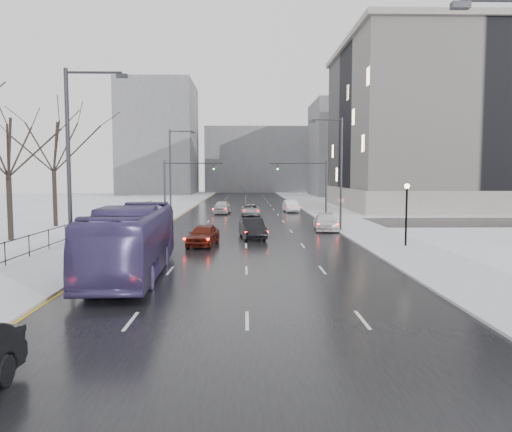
{
  "coord_description": "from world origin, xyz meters",
  "views": [
    {
      "loc": [
        -0.06,
        -3.84,
        5.08
      ],
      "look_at": [
        0.61,
        26.8,
        2.5
      ],
      "focal_mm": 35.0,
      "sensor_mm": 36.0,
      "label": 1
    }
  ],
  "objects": [
    {
      "name": "bldg_far_right",
      "position": [
        28.0,
        115.0,
        11.0
      ],
      "size": [
        24.0,
        20.0,
        22.0
      ],
      "primitive_type": "cube",
      "color": "slate",
      "rests_on": "ground"
    },
    {
      "name": "sidewalk_right",
      "position": [
        10.5,
        60.0,
        0.08
      ],
      "size": [
        5.0,
        150.0,
        0.16
      ],
      "primitive_type": "cube",
      "color": "silver",
      "rests_on": "ground"
    },
    {
      "name": "mast_signal_right",
      "position": [
        7.33,
        48.0,
        4.11
      ],
      "size": [
        6.1,
        0.33,
        6.5
      ],
      "color": "#2D2D33",
      "rests_on": "ground"
    },
    {
      "name": "civic_building",
      "position": [
        35.0,
        72.0,
        11.21
      ],
      "size": [
        41.0,
        31.0,
        24.8
      ],
      "color": "gray",
      "rests_on": "ground"
    },
    {
      "name": "tree_park_e",
      "position": [
        -18.2,
        44.0,
        0.0
      ],
      "size": [
        9.45,
        9.45,
        13.5
      ],
      "primitive_type": null,
      "color": "black",
      "rests_on": "ground"
    },
    {
      "name": "streetlight_l_near",
      "position": [
        -8.17,
        20.0,
        5.62
      ],
      "size": [
        2.95,
        0.25,
        10.0
      ],
      "color": "#2D2D33",
      "rests_on": "ground"
    },
    {
      "name": "cross_road",
      "position": [
        0.0,
        48.0,
        0.02
      ],
      "size": [
        130.0,
        10.0,
        0.04
      ],
      "primitive_type": "cube",
      "color": "black",
      "rests_on": "ground"
    },
    {
      "name": "sedan_center_far",
      "position": [
        -3.05,
        59.75,
        0.87
      ],
      "size": [
        2.4,
        5.04,
        1.66
      ],
      "primitive_type": "imported",
      "rotation": [
        0.0,
        0.0,
        -0.09
      ],
      "color": "#B9B9BE",
      "rests_on": "road"
    },
    {
      "name": "park_strip",
      "position": [
        -20.0,
        60.0,
        0.06
      ],
      "size": [
        14.0,
        150.0,
        0.12
      ],
      "primitive_type": "cube",
      "color": "white",
      "rests_on": "ground"
    },
    {
      "name": "lamppost_r_mid",
      "position": [
        11.0,
        30.0,
        2.94
      ],
      "size": [
        0.36,
        0.36,
        4.28
      ],
      "color": "black",
      "rests_on": "sidewalk_right"
    },
    {
      "name": "bus",
      "position": [
        -5.7,
        20.93,
        1.78
      ],
      "size": [
        3.53,
        12.63,
        3.48
      ],
      "primitive_type": "imported",
      "rotation": [
        0.0,
        0.0,
        0.05
      ],
      "color": "#463A71",
      "rests_on": "road"
    },
    {
      "name": "tree_park_d",
      "position": [
        -17.8,
        34.0,
        0.0
      ],
      "size": [
        8.75,
        8.75,
        12.5
      ],
      "primitive_type": null,
      "color": "black",
      "rests_on": "ground"
    },
    {
      "name": "no_uturn_sign",
      "position": [
        9.2,
        44.0,
        2.3
      ],
      "size": [
        0.6,
        0.06,
        2.7
      ],
      "color": "#2D2D33",
      "rests_on": "sidewalk_right"
    },
    {
      "name": "sedan_right_near",
      "position": [
        0.5,
        35.1,
        0.82
      ],
      "size": [
        2.27,
        4.91,
        1.56
      ],
      "primitive_type": "imported",
      "rotation": [
        0.0,
        0.0,
        0.13
      ],
      "color": "black",
      "rests_on": "road"
    },
    {
      "name": "sedan_right_distant",
      "position": [
        6.01,
        62.33,
        0.81
      ],
      "size": [
        1.98,
        4.8,
        1.55
      ],
      "primitive_type": "imported",
      "rotation": [
        0.0,
        0.0,
        0.07
      ],
      "color": "white",
      "rests_on": "road"
    },
    {
      "name": "sedan_right_cross",
      "position": [
        0.59,
        56.47,
        0.73
      ],
      "size": [
        2.38,
        5.01,
        1.38
      ],
      "primitive_type": "imported",
      "rotation": [
        0.0,
        0.0,
        0.02
      ],
      "color": "#949397",
      "rests_on": "road"
    },
    {
      "name": "bldg_far_left",
      "position": [
        -22.0,
        125.0,
        14.0
      ],
      "size": [
        18.0,
        22.0,
        28.0
      ],
      "primitive_type": "cube",
      "color": "slate",
      "rests_on": "ground"
    },
    {
      "name": "sidewalk_left",
      "position": [
        -10.5,
        60.0,
        0.08
      ],
      "size": [
        5.0,
        150.0,
        0.16
      ],
      "primitive_type": "cube",
      "color": "silver",
      "rests_on": "ground"
    },
    {
      "name": "mast_signal_left",
      "position": [
        -7.33,
        48.0,
        4.11
      ],
      "size": [
        6.1,
        0.33,
        6.5
      ],
      "color": "#2D2D33",
      "rests_on": "ground"
    },
    {
      "name": "road",
      "position": [
        0.0,
        60.0,
        0.02
      ],
      "size": [
        16.0,
        150.0,
        0.04
      ],
      "primitive_type": "cube",
      "color": "black",
      "rests_on": "ground"
    },
    {
      "name": "streetlight_r_mid",
      "position": [
        8.17,
        40.0,
        5.62
      ],
      "size": [
        2.95,
        0.25,
        10.0
      ],
      "color": "#2D2D33",
      "rests_on": "ground"
    },
    {
      "name": "sedan_right_far",
      "position": [
        7.2,
        40.64,
        0.78
      ],
      "size": [
        2.45,
        5.21,
        1.47
      ],
      "primitive_type": "imported",
      "rotation": [
        0.0,
        0.0,
        -0.08
      ],
      "color": "white",
      "rests_on": "road"
    },
    {
      "name": "iron_fence",
      "position": [
        -13.0,
        30.0,
        0.91
      ],
      "size": [
        0.06,
        70.0,
        1.3
      ],
      "color": "black",
      "rests_on": "sidewalk_left"
    },
    {
      "name": "streetlight_l_far",
      "position": [
        -8.17,
        52.0,
        5.62
      ],
      "size": [
        2.95,
        0.25,
        10.0
      ],
      "color": "#2D2D33",
      "rests_on": "ground"
    },
    {
      "name": "sedan_center_near",
      "position": [
        -3.03,
        31.12,
        0.8
      ],
      "size": [
        2.38,
        4.67,
        1.52
      ],
      "primitive_type": "imported",
      "rotation": [
        0.0,
        0.0,
        -0.14
      ],
      "color": "#54170E",
      "rests_on": "road"
    },
    {
      "name": "bldg_far_center",
      "position": [
        4.0,
        140.0,
        9.0
      ],
      "size": [
        30.0,
        18.0,
        18.0
      ],
      "primitive_type": "cube",
      "color": "slate",
      "rests_on": "ground"
    }
  ]
}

